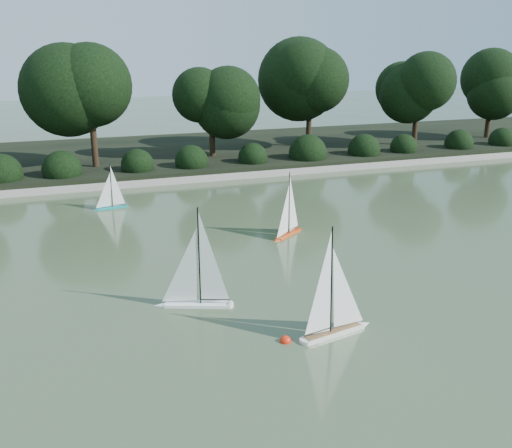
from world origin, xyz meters
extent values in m
plane|color=#354429|center=(0.00, 0.00, 0.00)|extent=(80.00, 80.00, 0.00)
cube|color=gray|center=(0.00, 9.00, 0.09)|extent=(40.00, 0.35, 0.18)
cube|color=black|center=(0.00, 13.00, 0.15)|extent=(40.00, 8.00, 0.30)
cylinder|color=black|center=(-3.00, 10.90, 0.83)|extent=(0.20, 0.20, 1.66)
sphere|color=black|center=(-3.00, 10.90, 2.85)|extent=(2.66, 2.66, 2.66)
cylinder|color=black|center=(1.00, 11.40, 0.63)|extent=(0.20, 0.20, 1.26)
sphere|color=black|center=(1.00, 11.40, 2.21)|extent=(2.10, 2.10, 2.10)
cylinder|color=black|center=(5.00, 12.10, 0.86)|extent=(0.20, 0.20, 1.73)
sphere|color=black|center=(5.00, 12.10, 2.99)|extent=(2.80, 2.80, 2.80)
cylinder|color=black|center=(9.00, 11.00, 0.74)|extent=(0.20, 0.20, 1.48)
sphere|color=black|center=(9.00, 11.00, 2.61)|extent=(2.52, 2.52, 2.52)
cylinder|color=black|center=(13.00, 11.60, 0.70)|extent=(0.20, 0.20, 1.40)
sphere|color=black|center=(13.00, 11.60, 2.41)|extent=(2.24, 2.24, 2.24)
sphere|color=black|center=(-4.00, 9.90, 0.45)|extent=(1.10, 1.10, 1.10)
sphere|color=black|center=(-2.00, 9.90, 0.45)|extent=(1.10, 1.10, 1.10)
sphere|color=black|center=(0.00, 9.90, 0.45)|extent=(1.10, 1.10, 1.10)
sphere|color=black|center=(2.00, 9.90, 0.45)|extent=(1.10, 1.10, 1.10)
sphere|color=black|center=(4.00, 9.90, 0.45)|extent=(1.10, 1.10, 1.10)
sphere|color=black|center=(6.00, 9.90, 0.45)|extent=(1.10, 1.10, 1.10)
sphere|color=black|center=(8.00, 9.90, 0.45)|extent=(1.10, 1.10, 1.10)
sphere|color=black|center=(10.00, 9.90, 0.45)|extent=(1.10, 1.10, 1.10)
sphere|color=black|center=(12.00, 9.90, 0.45)|extent=(1.10, 1.10, 1.10)
cube|color=white|center=(-2.30, 0.45, 0.05)|extent=(1.04, 0.56, 0.10)
cone|color=white|center=(-2.86, 0.66, 0.05)|extent=(0.27, 0.27, 0.21)
cylinder|color=white|center=(-1.82, 0.26, 0.05)|extent=(0.16, 0.16, 0.10)
cylinder|color=black|center=(-2.25, 0.43, 0.91)|extent=(0.03, 0.03, 1.60)
cylinder|color=black|center=(-2.04, 0.35, 0.17)|extent=(0.45, 0.19, 0.02)
cube|color=white|center=(-0.68, -1.12, 0.05)|extent=(1.04, 0.40, 0.10)
cone|color=white|center=(-0.10, -1.00, 0.05)|extent=(0.24, 0.24, 0.20)
cylinder|color=white|center=(-1.18, -1.22, 0.05)|extent=(0.14, 0.14, 0.10)
cube|color=olive|center=(-0.68, -1.12, 0.11)|extent=(0.95, 0.34, 0.01)
cylinder|color=black|center=(-0.73, -1.13, 0.89)|extent=(0.02, 0.02, 1.58)
cylinder|color=black|center=(-0.95, -1.18, 0.16)|extent=(0.46, 0.11, 0.02)
cube|color=#D74A18|center=(0.46, 3.26, 0.04)|extent=(0.81, 0.67, 0.09)
cone|color=#D74A18|center=(0.05, 2.96, 0.04)|extent=(0.25, 0.25, 0.18)
cylinder|color=#D74A18|center=(0.81, 3.53, 0.04)|extent=(0.15, 0.15, 0.09)
cylinder|color=black|center=(0.49, 3.29, 0.77)|extent=(0.02, 0.02, 1.36)
cylinder|color=black|center=(0.65, 3.40, 0.14)|extent=(0.33, 0.25, 0.01)
cube|color=#0E9798|center=(-2.97, 6.79, 0.04)|extent=(0.73, 0.22, 0.07)
cone|color=#0E9798|center=(-3.39, 6.74, 0.04)|extent=(0.16, 0.16, 0.14)
cylinder|color=#0E9798|center=(-2.62, 6.83, 0.04)|extent=(0.10, 0.10, 0.07)
cylinder|color=black|center=(-2.94, 6.79, 0.63)|extent=(0.02, 0.02, 1.12)
cylinder|color=black|center=(-2.78, 6.81, 0.12)|extent=(0.33, 0.05, 0.01)
sphere|color=red|center=(-1.41, -1.09, 0.00)|extent=(0.17, 0.17, 0.17)
camera|label=1|loc=(-4.23, -7.71, 4.00)|focal=40.00mm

